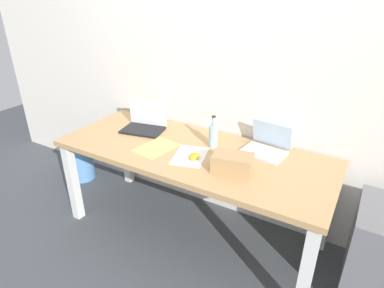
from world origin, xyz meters
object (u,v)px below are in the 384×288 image
Objects in this scene: laptop_right at (266,147)px; water_cooler_jug at (80,160)px; desk at (192,161)px; laptop_left at (145,124)px; beer_bottle at (213,135)px; computer_mouse at (194,156)px; cardboard_box at (232,163)px; filing_cabinet at (384,256)px.

laptop_right is 1.93m from water_cooler_jug.
desk is 0.55m from laptop_left.
beer_bottle is at bearing -0.11° from water_cooler_jug.
computer_mouse is at bearing -96.21° from beer_bottle.
cardboard_box is (0.26, -0.25, -0.03)m from beer_bottle.
laptop_left is at bearing 152.35° from computer_mouse.
laptop_right is at bearing 34.44° from computer_mouse.
desk is at bearing -14.04° from laptop_left.
beer_bottle reaches higher than laptop_left.
desk is at bearing -126.85° from beer_bottle.
beer_bottle is 2.36× the size of computer_mouse.
desk is 8.01× the size of cardboard_box.
desk is at bearing -176.89° from filing_cabinet.
computer_mouse reaches higher than desk.
water_cooler_jug is at bearing 171.77° from cardboard_box.
computer_mouse is at bearing 176.18° from cardboard_box.
laptop_left is 0.62m from beer_bottle.
cardboard_box is 1.07m from filing_cabinet.
laptop_left is at bearing 178.14° from filing_cabinet.
laptop_right is 0.38m from beer_bottle.
laptop_right is 0.51m from computer_mouse.
water_cooler_jug is at bearing 164.22° from computer_mouse.
filing_cabinet is at bearing -11.34° from laptop_right.
laptop_left is 3.58× the size of computer_mouse.
cardboard_box is 0.39× the size of filing_cabinet.
beer_bottle is at bearing 177.08° from filing_cabinet.
desk is 0.24m from beer_bottle.
beer_bottle is 0.37× the size of filing_cabinet.
cardboard_box is (-0.10, -0.36, 0.01)m from laptop_right.
laptop_right is at bearing 3.25° from water_cooler_jug.
beer_bottle reaches higher than computer_mouse.
computer_mouse is 0.16× the size of filing_cabinet.
beer_bottle is 1.31m from filing_cabinet.
laptop_left is (-0.52, 0.13, 0.14)m from desk.
laptop_right is 0.51× the size of filing_cabinet.
laptop_left is at bearing -0.35° from water_cooler_jug.
filing_cabinet is (1.23, 0.17, -0.43)m from computer_mouse.
laptop_right is at bearing 6.40° from laptop_left.
computer_mouse is 1.31m from filing_cabinet.
filing_cabinet is at bearing 1.11° from computer_mouse.
desk is at bearing 120.54° from computer_mouse.
laptop_left reaches higher than filing_cabinet.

